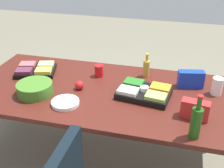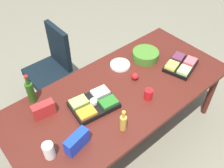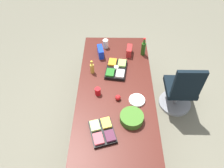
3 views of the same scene
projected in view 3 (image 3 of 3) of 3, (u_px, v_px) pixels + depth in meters
The scene contains 14 objects.
ground_plane at pixel (115, 116), 3.66m from camera, with size 10.00×10.00×0.00m, color #6F6C59.
conference_table at pixel (115, 90), 3.14m from camera, with size 2.36×1.08×0.77m.
office_chair at pixel (180, 92), 3.51m from camera, with size 0.56×0.56×1.03m.
paper_plate_stack at pixel (137, 100), 2.90m from camera, with size 0.22×0.22×0.03m, color white.
apple_red at pixel (118, 98), 2.90m from camera, with size 0.08×0.08×0.08m, color red.
red_solo_cup at pixel (98, 91), 2.96m from camera, with size 0.08×0.08×0.11m, color red.
veggie_tray at pixel (116, 69), 3.28m from camera, with size 0.46×0.35×0.09m.
fruit_platter at pixel (102, 132), 2.57m from camera, with size 0.42×0.37×0.07m.
salad_bowl at pixel (132, 118), 2.68m from camera, with size 0.30×0.30×0.10m, color #3E7024.
chip_bag_red at pixel (129, 51), 3.52m from camera, with size 0.20×0.08×0.14m, color red.
mayo_jar at pixel (105, 44), 3.64m from camera, with size 0.09×0.09×0.15m, color white.
wine_bottle at pixel (143, 48), 3.48m from camera, with size 0.09×0.09×0.32m.
chip_bag_blue at pixel (101, 52), 3.50m from camera, with size 0.22×0.08×0.15m, color #1537C1.
dressing_bottle at pixel (92, 68), 3.22m from camera, with size 0.08×0.08×0.23m.
Camera 3 is at (2.04, -0.03, 3.09)m, focal length 34.33 mm.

